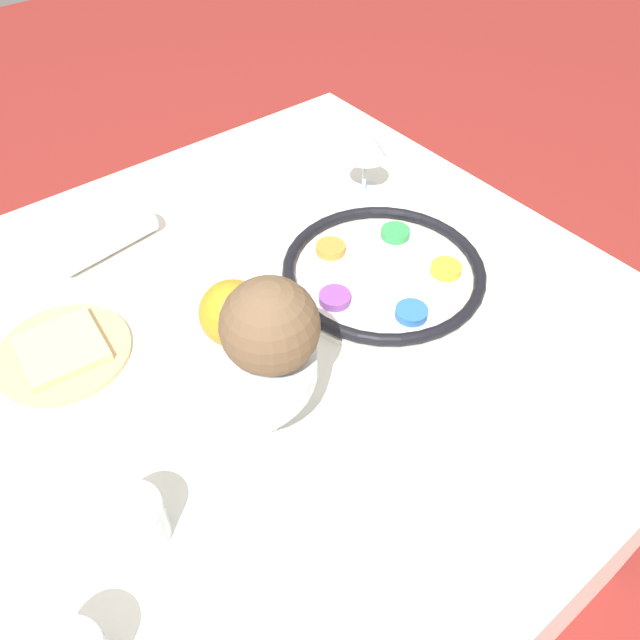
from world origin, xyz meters
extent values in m
plane|color=maroon|center=(0.00, 0.00, 0.00)|extent=(8.00, 8.00, 0.00)
cube|color=silver|center=(0.00, 0.00, 0.39)|extent=(1.14, 1.08, 0.78)
cylinder|color=silver|center=(-0.22, 0.03, 0.78)|extent=(0.33, 0.33, 0.01)
torus|color=black|center=(-0.22, 0.03, 0.80)|extent=(0.33, 0.33, 0.02)
cylinder|color=#844299|center=(-0.12, 0.03, 0.80)|extent=(0.05, 0.05, 0.01)
cylinder|color=#2D6BB7|center=(-0.19, 0.13, 0.80)|extent=(0.05, 0.05, 0.01)
cylinder|color=gold|center=(-0.30, 0.09, 0.80)|extent=(0.05, 0.05, 0.01)
cylinder|color=#33934C|center=(-0.30, -0.03, 0.80)|extent=(0.05, 0.05, 0.01)
cylinder|color=orange|center=(-0.19, -0.07, 0.80)|extent=(0.05, 0.05, 0.01)
cylinder|color=silver|center=(-0.36, -0.18, 0.78)|extent=(0.07, 0.07, 0.00)
cylinder|color=silver|center=(-0.36, -0.18, 0.82)|extent=(0.01, 0.01, 0.07)
cone|color=silver|center=(-0.36, -0.18, 0.89)|extent=(0.08, 0.08, 0.06)
cylinder|color=silver|center=(0.11, 0.11, 0.78)|extent=(0.11, 0.11, 0.01)
cylinder|color=silver|center=(0.11, 0.11, 0.83)|extent=(0.03, 0.03, 0.08)
cylinder|color=silver|center=(0.11, 0.11, 0.88)|extent=(0.20, 0.20, 0.03)
sphere|color=orange|center=(0.09, 0.08, 0.94)|extent=(0.08, 0.08, 0.08)
sphere|color=brown|center=(0.08, 0.14, 0.95)|extent=(0.12, 0.12, 0.12)
cylinder|color=tan|center=(0.26, -0.14, 0.78)|extent=(0.20, 0.20, 0.01)
cube|color=#D1B784|center=(0.26, -0.14, 0.79)|extent=(0.12, 0.12, 0.01)
cylinder|color=white|center=(0.10, -0.32, 0.80)|extent=(0.18, 0.07, 0.05)
cylinder|color=silver|center=(0.30, 0.18, 0.81)|extent=(0.07, 0.07, 0.06)
cube|color=silver|center=(-0.23, 0.30, 0.78)|extent=(0.05, 0.19, 0.01)
cube|color=silver|center=(-0.20, 0.30, 0.78)|extent=(0.06, 0.19, 0.01)
camera|label=1|loc=(0.34, 0.56, 1.47)|focal=35.00mm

